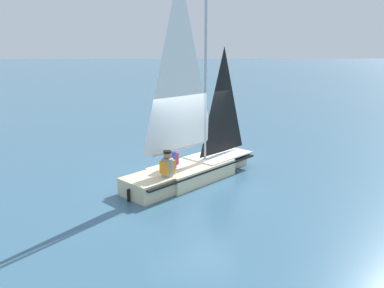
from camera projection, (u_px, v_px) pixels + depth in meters
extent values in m
plane|color=#38607A|center=(192.00, 179.00, 11.09)|extent=(260.00, 260.00, 0.00)
cube|color=beige|center=(192.00, 171.00, 11.03)|extent=(2.63, 2.69, 0.47)
cube|color=beige|center=(229.00, 159.00, 12.26)|extent=(1.23, 1.24, 0.47)
cube|color=beige|center=(146.00, 187.00, 9.81)|extent=(1.52, 1.51, 0.47)
cube|color=black|center=(192.00, 167.00, 10.99)|extent=(3.95, 4.11, 0.05)
cube|color=silver|center=(219.00, 155.00, 11.83)|extent=(2.25, 2.30, 0.04)
cylinder|color=#B7B7BC|center=(205.00, 69.00, 10.69)|extent=(0.08, 0.08, 5.40)
cylinder|color=#B7B7BC|center=(181.00, 148.00, 10.51)|extent=(1.44, 1.55, 0.07)
pyramid|color=white|center=(180.00, 62.00, 9.92)|extent=(1.36, 1.46, 4.69)
pyramid|color=black|center=(223.00, 100.00, 11.52)|extent=(1.07, 1.14, 3.26)
cube|color=black|center=(129.00, 195.00, 9.42)|extent=(0.08, 0.08, 0.33)
cube|color=black|center=(172.00, 176.00, 10.67)|extent=(0.37, 0.37, 0.45)
cylinder|color=blue|center=(171.00, 160.00, 10.55)|extent=(0.42, 0.42, 0.50)
cube|color=red|center=(171.00, 159.00, 10.54)|extent=(0.42, 0.43, 0.35)
sphere|color=brown|center=(171.00, 148.00, 10.46)|extent=(0.22, 0.22, 0.22)
cylinder|color=red|center=(171.00, 145.00, 10.44)|extent=(0.30, 0.30, 0.06)
cube|color=black|center=(168.00, 185.00, 9.98)|extent=(0.37, 0.37, 0.45)
cylinder|color=gray|center=(168.00, 168.00, 9.86)|extent=(0.42, 0.42, 0.50)
cube|color=orange|center=(168.00, 167.00, 9.85)|extent=(0.42, 0.43, 0.35)
sphere|color=#A87A56|center=(167.00, 155.00, 9.77)|extent=(0.22, 0.22, 0.22)
cylinder|color=black|center=(167.00, 152.00, 9.75)|extent=(0.30, 0.30, 0.06)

